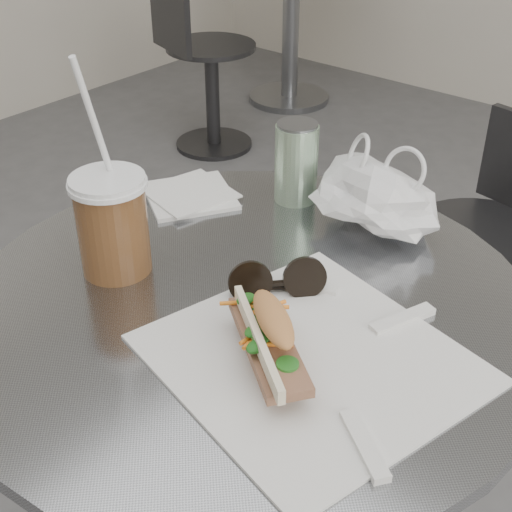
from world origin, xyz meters
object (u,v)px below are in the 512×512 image
Objects in this scene: bg_table at (291,6)px; banh_mi at (270,339)px; iced_coffee at (112,223)px; drink_can at (296,162)px; cafe_table at (249,444)px; sunglasses at (277,282)px; chair_far at (485,271)px; bg_chair at (204,78)px.

bg_table is 2.87m from banh_mi.
drink_can is (0.07, 0.32, -0.01)m from iced_coffee.
banh_mi is (0.10, -0.08, 0.31)m from cafe_table.
banh_mi is at bearing -56.93° from drink_can.
iced_coffee is 2.31× the size of drink_can.
sunglasses is at bearing -53.16° from bg_table.
cafe_table reaches higher than chair_far.
cafe_table is at bearing -53.97° from bg_table.
bg_chair reaches higher than chair_far.
iced_coffee is 0.33m from drink_can.
iced_coffee reaches higher than bg_table.
banh_mi is at bearing -102.96° from sunglasses.
chair_far is at bearing 80.06° from iced_coffee.
drink_can is (1.40, -1.25, 0.49)m from bg_chair.
chair_far is 0.84m from drink_can.
banh_mi reaches higher than bg_table.
cafe_table is at bearing 18.44° from iced_coffee.
sunglasses is (0.03, 0.03, 0.30)m from cafe_table.
iced_coffee is (-0.29, 0.02, 0.04)m from banh_mi.
drink_can reaches higher than chair_far.
chair_far is 2.19× the size of iced_coffee.
drink_can reaches higher than sunglasses.
drink_can is (-0.15, 0.23, 0.04)m from sunglasses.
sunglasses reaches higher than bg_chair.
cafe_table is 0.94m from chair_far.
bg_chair is 2.31× the size of iced_coffee.
bg_chair is 2.32m from banh_mi.
cafe_table is 5.80× the size of drink_can.
bg_chair is at bearing 138.41° from drink_can.
cafe_table is 0.30m from sunglasses.
bg_table is at bearing 162.31° from banh_mi.
bg_table is 1.06× the size of bg_chair.
cafe_table is at bearing -27.20° from bg_chair.
chair_far is 1.13m from iced_coffee.
banh_mi reaches higher than cafe_table.
bg_table is (-1.60, 2.20, -0.00)m from cafe_table.
bg_table is at bearing 122.03° from iced_coffee.
banh_mi is 0.74× the size of iced_coffee.
cafe_table is at bearing -65.41° from drink_can.
bg_chair is 2.19m from sunglasses.
bg_chair is 6.29× the size of sunglasses.
bg_table is 2.46m from drink_can.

